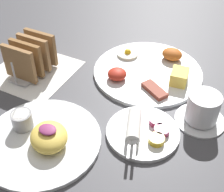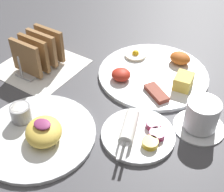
{
  "view_description": "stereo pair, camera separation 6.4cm",
  "coord_description": "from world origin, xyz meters",
  "px_view_note": "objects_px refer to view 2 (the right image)",
  "views": [
    {
      "loc": [
        0.31,
        -0.47,
        0.54
      ],
      "look_at": [
        0.04,
        0.05,
        0.03
      ],
      "focal_mm": 50.0,
      "sensor_mm": 36.0,
      "label": 1
    },
    {
      "loc": [
        0.37,
        -0.44,
        0.54
      ],
      "look_at": [
        0.04,
        0.05,
        0.03
      ],
      "focal_mm": 50.0,
      "sensor_mm": 36.0,
      "label": 2
    }
  ],
  "objects_px": {
    "toast_rack": "(39,52)",
    "coffee_cup": "(201,117)",
    "plate_breakfast": "(155,73)",
    "plate_foreground": "(38,132)",
    "plate_condiments": "(138,133)"
  },
  "relations": [
    {
      "from": "plate_foreground",
      "to": "plate_condiments",
      "type": "bearing_deg",
      "value": 33.22
    },
    {
      "from": "toast_rack",
      "to": "plate_foreground",
      "type": "bearing_deg",
      "value": -47.95
    },
    {
      "from": "plate_foreground",
      "to": "coffee_cup",
      "type": "height_order",
      "value": "coffee_cup"
    },
    {
      "from": "plate_condiments",
      "to": "toast_rack",
      "type": "relative_size",
      "value": 1.25
    },
    {
      "from": "toast_rack",
      "to": "coffee_cup",
      "type": "relative_size",
      "value": 1.23
    },
    {
      "from": "plate_condiments",
      "to": "coffee_cup",
      "type": "xyz_separation_m",
      "value": [
        0.11,
        0.1,
        0.02
      ]
    },
    {
      "from": "plate_breakfast",
      "to": "coffee_cup",
      "type": "relative_size",
      "value": 2.58
    },
    {
      "from": "plate_condiments",
      "to": "coffee_cup",
      "type": "bearing_deg",
      "value": 44.33
    },
    {
      "from": "plate_breakfast",
      "to": "toast_rack",
      "type": "xyz_separation_m",
      "value": [
        -0.3,
        -0.15,
        0.04
      ]
    },
    {
      "from": "plate_breakfast",
      "to": "toast_rack",
      "type": "relative_size",
      "value": 2.09
    },
    {
      "from": "coffee_cup",
      "to": "plate_breakfast",
      "type": "bearing_deg",
      "value": 145.91
    },
    {
      "from": "plate_breakfast",
      "to": "coffee_cup",
      "type": "bearing_deg",
      "value": -34.09
    },
    {
      "from": "toast_rack",
      "to": "coffee_cup",
      "type": "height_order",
      "value": "toast_rack"
    },
    {
      "from": "plate_breakfast",
      "to": "plate_foreground",
      "type": "distance_m",
      "value": 0.37
    },
    {
      "from": "toast_rack",
      "to": "plate_breakfast",
      "type": "bearing_deg",
      "value": 25.87
    }
  ]
}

